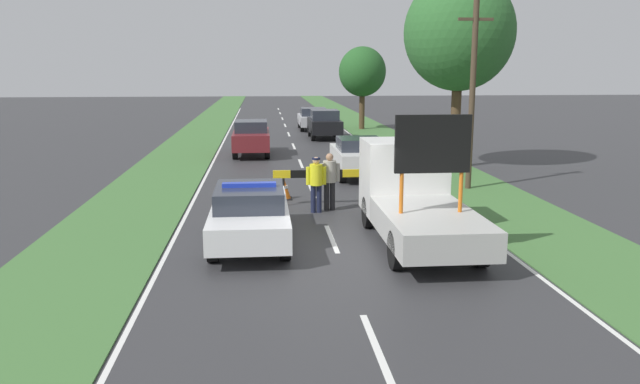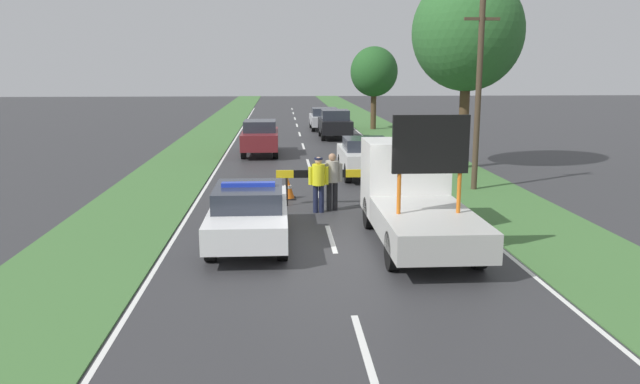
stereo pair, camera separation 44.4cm
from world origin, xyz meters
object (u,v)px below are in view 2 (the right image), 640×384
at_px(queued_car_wagon_maroon, 260,137).
at_px(work_truck, 413,196).
at_px(queued_car_van_white, 365,156).
at_px(pedestrian_civilian, 332,177).
at_px(traffic_cone_near_truck, 397,199).
at_px(queued_car_sedan_black, 335,124).
at_px(queued_car_sedan_silver, 325,118).
at_px(traffic_cone_near_police, 288,188).
at_px(traffic_cone_centre_front, 260,201).
at_px(police_car, 249,212).
at_px(roadside_tree_near_left, 468,33).
at_px(roadside_tree_near_right, 374,72).
at_px(road_barrier, 328,176).
at_px(utility_pole, 478,94).
at_px(police_officer, 318,180).

bearing_deg(queued_car_wagon_maroon, work_truck, 105.19).
distance_m(queued_car_van_white, queued_car_wagon_maroon, 7.83).
distance_m(pedestrian_civilian, traffic_cone_near_truck, 2.07).
bearing_deg(queued_car_wagon_maroon, queued_car_sedan_black, -121.71).
xyz_separation_m(queued_car_sedan_black, queued_car_sedan_silver, (-0.24, 5.47, -0.11)).
distance_m(pedestrian_civilian, queued_car_wagon_maroon, 12.53).
relative_size(traffic_cone_near_police, traffic_cone_centre_front, 1.28).
xyz_separation_m(traffic_cone_near_police, queued_car_wagon_maroon, (-1.21, 10.54, 0.53)).
distance_m(police_car, roadside_tree_near_left, 14.70).
xyz_separation_m(queued_car_sedan_silver, roadside_tree_near_left, (4.66, -17.06, 4.83)).
xyz_separation_m(pedestrian_civilian, queued_car_sedan_black, (1.76, 19.19, -0.13)).
height_order(traffic_cone_near_truck, queued_car_sedan_black, queued_car_sedan_black).
xyz_separation_m(traffic_cone_centre_front, roadside_tree_near_right, (7.06, 24.38, 3.64)).
bearing_deg(queued_car_van_white, queued_car_sedan_black, -89.94).
xyz_separation_m(road_barrier, queued_car_wagon_maroon, (-2.45, 11.59, -0.05)).
xyz_separation_m(traffic_cone_centre_front, traffic_cone_near_truck, (4.12, -0.31, 0.07)).
height_order(queued_car_wagon_maroon, utility_pole, utility_pole).
height_order(traffic_cone_near_police, traffic_cone_centre_front, traffic_cone_near_police).
height_order(roadside_tree_near_right, utility_pole, utility_pole).
xyz_separation_m(queued_car_van_white, roadside_tree_near_right, (3.12, 18.87, 3.10)).
height_order(road_barrier, queued_car_sedan_black, queued_car_sedan_black).
distance_m(queued_car_sedan_black, queued_car_sedan_silver, 5.48).
xyz_separation_m(traffic_cone_near_truck, queued_car_sedan_black, (-0.19, 19.29, 0.54)).
bearing_deg(roadside_tree_near_left, police_car, -127.72).
height_order(roadside_tree_near_left, utility_pole, roadside_tree_near_left).
bearing_deg(utility_pole, queued_car_sedan_black, 101.95).
height_order(police_car, queued_car_wagon_maroon, queued_car_wagon_maroon).
distance_m(police_officer, roadside_tree_near_left, 11.28).
height_order(pedestrian_civilian, queued_car_van_white, pedestrian_civilian).
relative_size(traffic_cone_near_truck, queued_car_sedan_black, 0.17).
xyz_separation_m(police_car, queued_car_sedan_silver, (3.83, 28.03, 0.02)).
bearing_deg(work_truck, police_car, -3.44).
height_order(queued_car_wagon_maroon, roadside_tree_near_left, roadside_tree_near_left).
relative_size(pedestrian_civilian, queued_car_sedan_black, 0.43).
height_order(queued_car_sedan_black, roadside_tree_near_left, roadside_tree_near_left).
bearing_deg(traffic_cone_centre_front, police_car, -92.24).
height_order(traffic_cone_near_police, roadside_tree_near_left, roadside_tree_near_left).
relative_size(traffic_cone_near_truck, roadside_tree_near_right, 0.12).
xyz_separation_m(work_truck, roadside_tree_near_right, (3.16, 27.95, 2.80)).
bearing_deg(roadside_tree_near_right, police_car, -104.44).
bearing_deg(queued_car_wagon_maroon, road_barrier, 101.94).
bearing_deg(police_officer, police_car, 81.49).
relative_size(roadside_tree_near_left, utility_pole, 1.24).
relative_size(traffic_cone_near_truck, queued_car_wagon_maroon, 0.16).
bearing_deg(roadside_tree_near_left, roadside_tree_near_right, 94.34).
distance_m(police_car, queued_car_sedan_black, 22.93).
height_order(pedestrian_civilian, queued_car_sedan_silver, pedestrian_civilian).
xyz_separation_m(queued_car_van_white, roadside_tree_near_left, (4.41, 1.88, 4.80)).
relative_size(work_truck, queued_car_wagon_maroon, 1.26).
xyz_separation_m(road_barrier, traffic_cone_near_truck, (2.01, -0.78, -0.59)).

